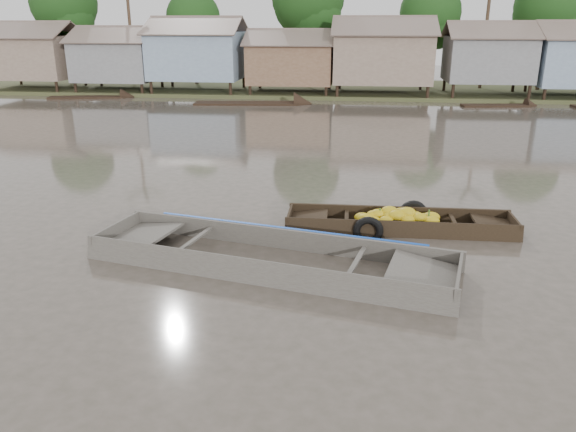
# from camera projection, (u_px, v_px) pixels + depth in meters

# --- Properties ---
(ground) EXTENTS (120.00, 120.00, 0.00)m
(ground) POSITION_uv_depth(u_px,v_px,m) (305.00, 270.00, 12.00)
(ground) COLOR #464035
(ground) RESTS_ON ground
(riverbank) EXTENTS (120.00, 12.47, 10.22)m
(riverbank) POSITION_uv_depth(u_px,v_px,m) (389.00, 50.00, 40.50)
(riverbank) COLOR #384723
(riverbank) RESTS_ON ground
(banana_boat) EXTENTS (5.78, 1.61, 0.82)m
(banana_boat) POSITION_uv_depth(u_px,v_px,m) (396.00, 222.00, 14.31)
(banana_boat) COLOR black
(banana_boat) RESTS_ON ground
(viewer_boat) EXTENTS (8.27, 3.76, 0.64)m
(viewer_boat) POSITION_uv_depth(u_px,v_px,m) (271.00, 262.00, 12.21)
(viewer_boat) COLOR #47423C
(viewer_boat) RESTS_ON ground
(distant_boats) EXTENTS (46.24, 14.85, 0.35)m
(distant_boats) POSITION_uv_depth(u_px,v_px,m) (493.00, 111.00, 33.46)
(distant_boats) COLOR black
(distant_boats) RESTS_ON ground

